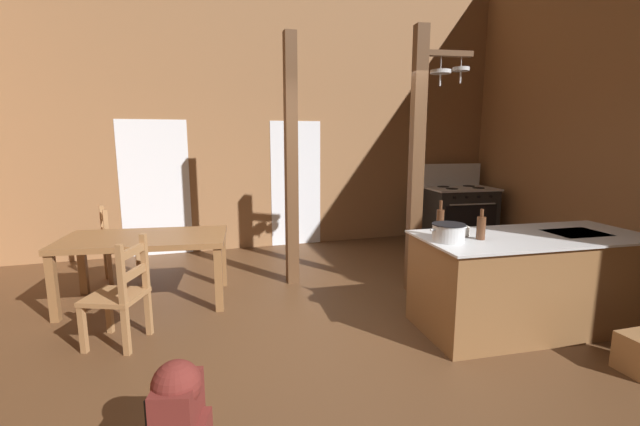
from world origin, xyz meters
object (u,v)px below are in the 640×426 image
(bottle_tall_on_counter, at_px, (481,227))
(ladderback_chair_near_window, at_px, (121,295))
(ladderback_chair_by_post, at_px, (119,246))
(bottle_short_on_counter, at_px, (440,222))
(backpack, at_px, (179,409))
(kitchen_island, at_px, (530,281))
(stove_range, at_px, (459,213))
(dining_table, at_px, (145,244))
(mixing_bowl_on_counter, at_px, (457,231))
(stockpot_on_counter, at_px, (449,232))

(bottle_tall_on_counter, bearing_deg, ladderback_chair_near_window, 165.99)
(ladderback_chair_by_post, height_order, bottle_short_on_counter, bottle_short_on_counter)
(backpack, distance_m, bottle_tall_on_counter, 2.80)
(kitchen_island, height_order, stove_range, stove_range)
(bottle_short_on_counter, bearing_deg, dining_table, 150.20)
(ladderback_chair_near_window, distance_m, mixing_bowl_on_counter, 3.06)
(kitchen_island, bearing_deg, ladderback_chair_by_post, 146.22)
(dining_table, xyz_separation_m, ladderback_chair_by_post, (-0.39, 0.86, -0.20))
(stove_range, bearing_deg, backpack, -139.26)
(stove_range, relative_size, dining_table, 0.73)
(stove_range, height_order, ladderback_chair_by_post, stove_range)
(bottle_tall_on_counter, bearing_deg, backpack, -162.16)
(bottle_short_on_counter, bearing_deg, bottle_tall_on_counter, -37.97)
(kitchen_island, height_order, ladderback_chair_near_window, ladderback_chair_near_window)
(backpack, distance_m, bottle_short_on_counter, 2.63)
(ladderback_chair_by_post, relative_size, mixing_bowl_on_counter, 4.13)
(ladderback_chair_by_post, bearing_deg, kitchen_island, -33.78)
(dining_table, bearing_deg, backpack, -82.23)
(dining_table, bearing_deg, stove_range, 15.98)
(backpack, relative_size, bottle_short_on_counter, 1.79)
(stockpot_on_counter, bearing_deg, ladderback_chair_near_window, 164.97)
(backpack, distance_m, mixing_bowl_on_counter, 2.77)
(mixing_bowl_on_counter, distance_m, bottle_short_on_counter, 0.20)
(kitchen_island, xyz_separation_m, stockpot_on_counter, (-0.90, 0.04, 0.53))
(ladderback_chair_by_post, distance_m, bottle_tall_on_counter, 4.26)
(kitchen_island, distance_m, backpack, 3.28)
(backpack, xyz_separation_m, stockpot_on_counter, (2.27, 0.86, 0.66))
(dining_table, bearing_deg, stockpot_on_counter, -33.16)
(ladderback_chair_near_window, xyz_separation_m, bottle_tall_on_counter, (3.07, -0.77, 0.55))
(ladderback_chair_near_window, distance_m, backpack, 1.68)
(bottle_tall_on_counter, bearing_deg, kitchen_island, -1.35)
(ladderback_chair_by_post, distance_m, backpack, 3.52)
(stove_range, relative_size, ladderback_chair_near_window, 1.39)
(ladderback_chair_near_window, distance_m, bottle_tall_on_counter, 3.21)
(stove_range, xyz_separation_m, backpack, (-4.65, -4.01, -0.17))
(ladderback_chair_near_window, bearing_deg, mixing_bowl_on_counter, -10.57)
(ladderback_chair_by_post, bearing_deg, bottle_short_on_counter, -38.03)
(bottle_short_on_counter, bearing_deg, ladderback_chair_near_window, 168.88)
(mixing_bowl_on_counter, bearing_deg, backpack, -157.24)
(bottle_tall_on_counter, bearing_deg, ladderback_chair_by_post, 141.97)
(stockpot_on_counter, distance_m, mixing_bowl_on_counter, 0.29)
(bottle_short_on_counter, bearing_deg, ladderback_chair_by_post, 141.97)
(stove_range, relative_size, stockpot_on_counter, 3.68)
(ladderback_chair_near_window, bearing_deg, stockpot_on_counter, -15.03)
(dining_table, distance_m, ladderback_chair_near_window, 1.00)
(ladderback_chair_near_window, relative_size, backpack, 1.59)
(stove_range, distance_m, backpack, 6.14)
(stove_range, height_order, mixing_bowl_on_counter, stove_range)
(stockpot_on_counter, xyz_separation_m, mixing_bowl_on_counter, (0.22, 0.19, -0.04))
(kitchen_island, bearing_deg, dining_table, 153.52)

